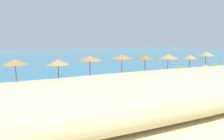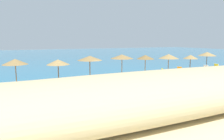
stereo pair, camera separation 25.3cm
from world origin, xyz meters
name	(u,v)px [view 1 (the left image)]	position (x,y,z in m)	size (l,w,h in m)	color
ground_plane	(111,84)	(0.00, 0.00, 0.00)	(160.00, 160.00, 0.00)	beige
sea_water	(49,55)	(0.00, 42.54, 0.00)	(160.00, 74.14, 0.01)	teal
dune_ridge	(166,95)	(-0.86, -8.97, 1.35)	(46.45, 4.41, 2.70)	#C9B586
beach_umbrella_2	(15,62)	(-8.37, 2.72, 2.34)	(2.24, 2.24, 2.61)	brown
beach_umbrella_3	(58,62)	(-4.56, 2.68, 2.14)	(2.25, 2.25, 2.41)	brown
beach_umbrella_4	(90,58)	(-1.32, 2.49, 2.43)	(2.58, 2.58, 2.68)	brown
beach_umbrella_5	(122,57)	(2.39, 2.33, 2.48)	(2.54, 2.54, 2.72)	brown
beach_umbrella_6	(145,57)	(5.45, 2.27, 2.32)	(2.09, 2.09, 2.57)	brown
beach_umbrella_7	(168,56)	(9.13, 2.53, 2.26)	(2.51, 2.51, 2.55)	brown
beach_umbrella_8	(190,57)	(12.42, 2.13, 2.12)	(1.91, 1.91, 2.38)	brown
beach_umbrella_9	(206,54)	(15.80, 2.42, 2.39)	(2.39, 2.39, 2.67)	brown
lounge_chair_0	(213,69)	(15.66, 1.03, 0.45)	(1.39, 0.68, 1.14)	yellow
lounge_chair_1	(203,70)	(13.33, 0.68, 0.48)	(1.27, 0.67, 1.14)	white
lounge_chair_2	(158,74)	(6.15, 0.62, 0.47)	(1.72, 1.26, 1.15)	yellow
lounge_chair_3	(178,72)	(9.62, 1.26, 0.41)	(1.60, 1.21, 1.04)	orange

